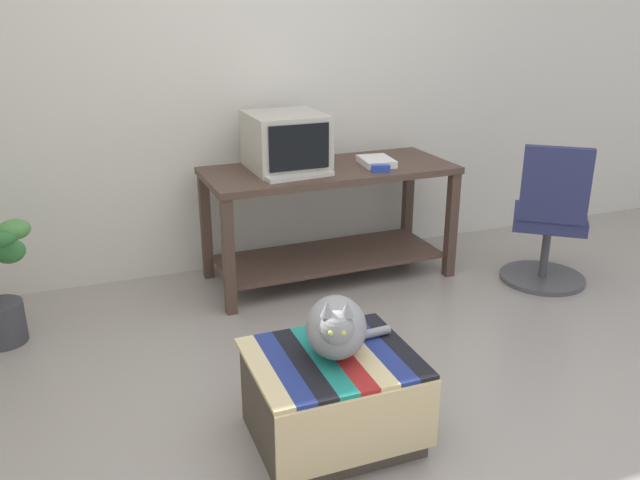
# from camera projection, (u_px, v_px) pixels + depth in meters

# --- Properties ---
(ground_plane) EXTENTS (14.00, 14.00, 0.00)m
(ground_plane) POSITION_uv_depth(u_px,v_px,m) (395.00, 433.00, 2.68)
(ground_plane) COLOR #9E9389
(back_wall) EXTENTS (8.00, 0.10, 2.60)m
(back_wall) POSITION_uv_depth(u_px,v_px,m) (250.00, 63.00, 4.02)
(back_wall) COLOR silver
(back_wall) RESTS_ON ground_plane
(desk) EXTENTS (1.52, 0.66, 0.71)m
(desk) POSITION_uv_depth(u_px,v_px,m) (329.00, 203.00, 4.03)
(desk) COLOR #4C382D
(desk) RESTS_ON ground_plane
(tv_monitor) EXTENTS (0.44, 0.46, 0.33)m
(tv_monitor) POSITION_uv_depth(u_px,v_px,m) (286.00, 142.00, 3.86)
(tv_monitor) COLOR #BCB7A8
(tv_monitor) RESTS_ON desk
(keyboard) EXTENTS (0.41, 0.20, 0.02)m
(keyboard) POSITION_uv_depth(u_px,v_px,m) (298.00, 175.00, 3.73)
(keyboard) COLOR beige
(keyboard) RESTS_ON desk
(book) EXTENTS (0.21, 0.27, 0.04)m
(book) POSITION_uv_depth(u_px,v_px,m) (376.00, 161.00, 4.00)
(book) COLOR white
(book) RESTS_ON desk
(ottoman_with_blanket) EXTENTS (0.64, 0.56, 0.37)m
(ottoman_with_blanket) POSITION_uv_depth(u_px,v_px,m) (332.00, 398.00, 2.59)
(ottoman_with_blanket) COLOR #4C4238
(ottoman_with_blanket) RESTS_ON ground_plane
(cat) EXTENTS (0.43, 0.40, 0.28)m
(cat) POSITION_uv_depth(u_px,v_px,m) (337.00, 327.00, 2.50)
(cat) COLOR gray
(cat) RESTS_ON ottoman_with_blanket
(office_chair) EXTENTS (0.59, 0.59, 0.89)m
(office_chair) POSITION_uv_depth(u_px,v_px,m) (549.00, 225.00, 3.95)
(office_chair) COLOR #4C4C51
(office_chair) RESTS_ON ground_plane
(stapler) EXTENTS (0.12, 0.07, 0.04)m
(stapler) POSITION_uv_depth(u_px,v_px,m) (381.00, 168.00, 3.84)
(stapler) COLOR #2342B7
(stapler) RESTS_ON desk
(pen) EXTENTS (0.04, 0.14, 0.01)m
(pen) POSITION_uv_depth(u_px,v_px,m) (390.00, 160.00, 4.11)
(pen) COLOR #2351B2
(pen) RESTS_ON desk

